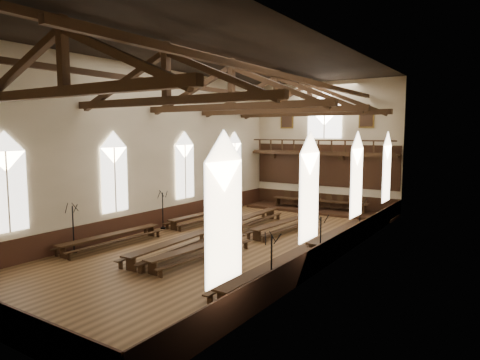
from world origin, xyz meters
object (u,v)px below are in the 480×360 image
Objects in this scene: candelabrum_left_mid at (163,217)px; candelabrum_right_mid at (320,248)px; refectory_row_b at (217,230)px; dais at (319,210)px; candelabrum_left_far at (228,201)px; candelabrum_right_far at (360,226)px; candelabrum_right_near at (271,276)px; refectory_row_c at (248,235)px; refectory_row_a at (163,225)px; refectory_row_d at (309,249)px; high_table at (319,201)px; candelabrum_left_near at (74,238)px.

candelabrum_right_mid is at bearing -6.60° from candelabrum_left_mid.
refectory_row_b reaches higher than dais.
candelabrum_left_far reaches higher than refectory_row_b.
refectory_row_b is 5.98× the size of candelabrum_right_far.
candelabrum_right_far is at bearing 90.00° from candelabrum_right_near.
refectory_row_c is 1.21× the size of dais.
candelabrum_right_mid reaches higher than refectory_row_a.
candelabrum_right_near is at bearing -72.80° from dais.
candelabrum_left_mid is at bearing -158.07° from candelabrum_right_far.
dais is 13.34m from candelabrum_right_mid.
refectory_row_d is 10.56m from candelabrum_left_mid.
high_table reaches higher than refectory_row_a.
refectory_row_d reaches higher than refectory_row_c.
refectory_row_a is 1.20× the size of dais.
candelabrum_left_near is at bearing -98.48° from refectory_row_a.
high_table is (-4.62, 12.14, 0.26)m from refectory_row_d.
candelabrum_left_far reaches higher than high_table.
dais is at bearing 107.20° from candelabrum_right_near.
refectory_row_d is 5.96× the size of candelabrum_right_near.
candelabrum_left_mid is at bearing 178.12° from refectory_row_c.
candelabrum_right_near is 10.38m from candelabrum_right_far.
refectory_row_c is at bearing -87.04° from dais.
dais is at bearing 33.34° from candelabrum_left_far.
candelabrum_left_mid reaches higher than high_table.
candelabrum_left_far is at bearing 90.00° from candelabrum_left_near.
candelabrum_left_near reaches higher than candelabrum_left_mid.
refectory_row_d is at bearing -96.19° from candelabrum_right_far.
refectory_row_c is 5.67× the size of candelabrum_left_mid.
dais is at bearing 71.36° from candelabrum_left_near.
refectory_row_c is 11.21m from high_table.
candelabrum_left_far is (-0.83, 7.99, 0.34)m from refectory_row_a.
candelabrum_left_far is at bearing 141.73° from refectory_row_d.
candelabrum_right_near is (10.27, -5.04, 0.24)m from refectory_row_a.
dais is 4.91× the size of candelabrum_right_mid.
refectory_row_b is 5.79× the size of candelabrum_left_mid.
refectory_row_a is 5.63m from candelabrum_left_near.
candelabrum_right_near reaches higher than refectory_row_a.
candelabrum_right_near is at bearing -28.04° from candelabrum_left_mid.
candelabrum_right_far is (-0.00, 10.38, -0.01)m from candelabrum_right_near.
candelabrum_right_near is (6.75, -5.71, 0.21)m from refectory_row_b.
candelabrum_left_far is at bearing -146.66° from high_table.
refectory_row_c is at bearing -134.79° from candelabrum_right_far.
candelabrum_left_near is at bearing -177.30° from candelabrum_right_near.
refectory_row_c is at bearing 6.73° from refectory_row_a.
refectory_row_d reaches higher than dais.
refectory_row_b is 1.02× the size of refectory_row_c.
high_table is 17.68m from candelabrum_right_near.
refectory_row_c is at bearing 166.77° from refectory_row_d.
refectory_row_d is at bearing -6.32° from candelabrum_left_mid.
refectory_row_c is 5.48× the size of candelabrum_left_near.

